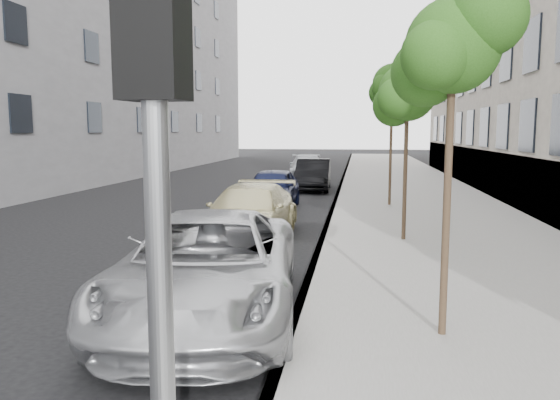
% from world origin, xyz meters
% --- Properties ---
extents(ground, '(160.00, 160.00, 0.00)m').
position_xyz_m(ground, '(0.00, 0.00, 0.00)').
color(ground, black).
rests_on(ground, ground).
extents(sidewalk, '(6.40, 72.00, 0.14)m').
position_xyz_m(sidewalk, '(4.30, 24.00, 0.07)').
color(sidewalk, gray).
rests_on(sidewalk, ground).
extents(curb, '(0.15, 72.00, 0.14)m').
position_xyz_m(curb, '(1.18, 24.00, 0.07)').
color(curb, '#9E9B93').
rests_on(curb, ground).
extents(tree_near, '(1.58, 1.38, 4.53)m').
position_xyz_m(tree_near, '(3.23, 1.50, 3.88)').
color(tree_near, '#38281C').
rests_on(tree_near, sidewalk).
extents(tree_mid, '(1.74, 1.54, 4.49)m').
position_xyz_m(tree_mid, '(3.23, 8.00, 3.77)').
color(tree_mid, '#38281C').
rests_on(tree_mid, sidewalk).
extents(tree_far, '(1.75, 1.55, 5.24)m').
position_xyz_m(tree_far, '(3.23, 14.50, 4.51)').
color(tree_far, '#38281C').
rests_on(tree_far, sidewalk).
extents(signal_pole, '(0.26, 0.20, 3.34)m').
position_xyz_m(signal_pole, '(1.30, -3.78, 2.22)').
color(signal_pole, '#939699').
rests_on(signal_pole, sidewalk).
extents(minivan, '(3.26, 5.92, 1.57)m').
position_xyz_m(minivan, '(-0.19, 2.08, 0.79)').
color(minivan, '#B5B6BA').
rests_on(minivan, ground).
extents(suv, '(2.18, 5.00, 1.43)m').
position_xyz_m(suv, '(-0.73, 7.98, 0.72)').
color(suv, beige).
rests_on(suv, ground).
extents(sedan_blue, '(1.81, 4.37, 1.48)m').
position_xyz_m(sedan_blue, '(-1.05, 13.82, 0.74)').
color(sedan_blue, black).
rests_on(sedan_blue, ground).
extents(sedan_black, '(1.70, 4.56, 1.49)m').
position_xyz_m(sedan_black, '(-0.10, 20.40, 0.74)').
color(sedan_black, black).
rests_on(sedan_black, ground).
extents(sedan_rear, '(2.62, 5.20, 1.45)m').
position_xyz_m(sedan_rear, '(-0.90, 25.76, 0.72)').
color(sedan_rear, '#A3A6AB').
rests_on(sedan_rear, ground).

